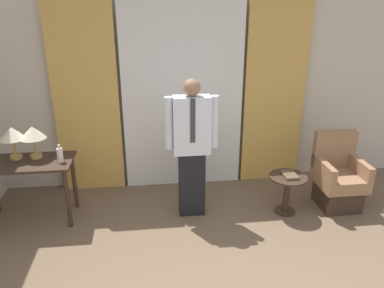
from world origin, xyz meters
name	(u,v)px	position (x,y,z in m)	size (l,w,h in m)	color
wall_back	(182,89)	(0.00, 3.19, 1.35)	(10.00, 0.06, 2.70)	beige
curtain_sheer_center	(183,96)	(0.00, 3.06, 1.29)	(1.61, 0.06, 2.58)	white
curtain_drape_left	(86,99)	(-1.26, 3.06, 1.29)	(0.84, 0.06, 2.58)	gold
curtain_drape_right	(275,93)	(1.26, 3.06, 1.29)	(0.84, 0.06, 2.58)	gold
desk	(26,172)	(-1.91, 2.32, 0.64)	(1.08, 0.55, 0.76)	#38281E
table_lamp_left	(12,135)	(-2.02, 2.42, 1.06)	(0.30, 0.30, 0.39)	tan
table_lamp_right	(33,134)	(-1.79, 2.42, 1.06)	(0.30, 0.30, 0.39)	tan
bottle_by_lamp	(60,155)	(-1.49, 2.26, 0.85)	(0.07, 0.07, 0.21)	silver
person	(192,144)	(0.02, 2.23, 0.92)	(0.62, 0.21, 1.69)	black
armchair	(338,180)	(1.90, 2.22, 0.35)	(0.55, 0.58, 0.95)	#38281E
side_table	(287,188)	(1.19, 2.11, 0.34)	(0.46, 0.46, 0.50)	#38281E
book	(290,175)	(1.20, 2.11, 0.51)	(0.16, 0.23, 0.03)	brown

